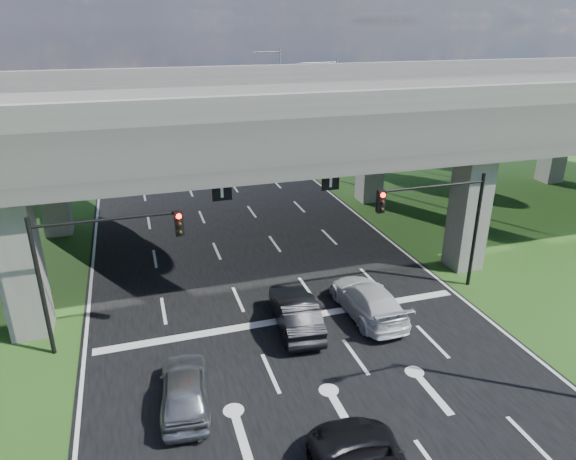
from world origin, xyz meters
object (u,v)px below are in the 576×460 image
signal_left (96,255)px  streetlight_beyond (277,89)px  signal_right (441,214)px  streetlight_far (331,111)px  car_dark (296,312)px  car_silver (185,388)px  car_white (368,300)px

signal_left → streetlight_beyond: streetlight_beyond is taller
signal_right → streetlight_far: bearing=83.5°
signal_left → streetlight_far: 26.95m
streetlight_far → car_dark: streetlight_far is taller
car_silver → car_white: size_ratio=0.81×
signal_left → car_white: (11.50, -1.09, -3.40)m
signal_right → signal_left: same height
car_silver → car_white: bearing=-151.2°
signal_right → streetlight_beyond: 36.17m
streetlight_far → car_dark: bearing=-115.2°
streetlight_beyond → car_dark: streetlight_beyond is taller
streetlight_far → car_dark: 23.97m
signal_right → car_white: size_ratio=1.15×
signal_left → streetlight_far: (17.92, 20.06, 1.66)m
car_silver → car_dark: 6.40m
car_silver → car_white: car_white is taller
car_silver → streetlight_far: bearing=-115.3°
signal_left → streetlight_beyond: size_ratio=0.60×
streetlight_beyond → streetlight_far: bearing=-90.0°
signal_left → car_white: bearing=-5.4°
streetlight_far → streetlight_beyond: size_ratio=1.00×
streetlight_far → streetlight_beyond: bearing=90.0°
streetlight_far → signal_right: bearing=-96.5°
streetlight_far → car_white: 22.67m
streetlight_beyond → car_white: bearing=-99.8°
signal_right → car_dark: (-7.69, -1.15, -3.38)m
signal_left → car_white: size_ratio=1.15×
signal_right → streetlight_far: (2.27, 20.06, 1.66)m
streetlight_far → car_silver: 29.57m
signal_right → car_silver: 14.24m
streetlight_far → car_silver: streetlight_far is taller
signal_right → car_white: bearing=-165.3°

